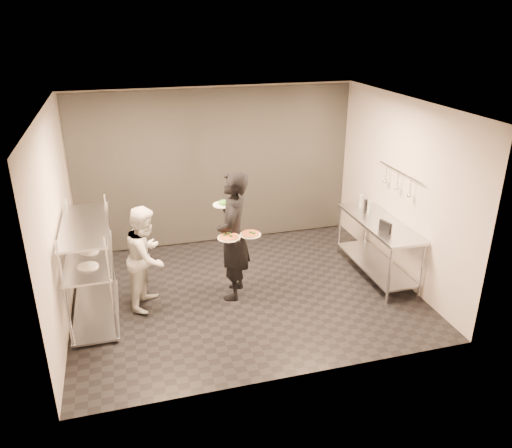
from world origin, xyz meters
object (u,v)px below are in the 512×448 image
object	(u,v)px
waiter	(233,236)
bottle_green	(361,201)
chef	(147,257)
pizza_plate_far	(250,234)
prep_counter	(378,239)
bottle_clear	(369,207)
pass_rack	(90,265)
pos_monitor	(385,227)
salad_plate	(223,204)
pizza_plate_near	(229,237)
bottle_dark	(366,205)

from	to	relation	value
waiter	bottle_green	world-z (taller)	waiter
chef	pizza_plate_far	bearing A→B (deg)	-76.41
chef	prep_counter	bearing A→B (deg)	-67.42
chef	bottle_clear	world-z (taller)	chef
pass_rack	bottle_clear	distance (m)	4.36
waiter	bottle_clear	world-z (taller)	waiter
pos_monitor	chef	bearing A→B (deg)	159.97
chef	pos_monitor	xyz separation A→B (m)	(3.45, -0.45, 0.25)
pass_rack	waiter	distance (m)	2.00
pass_rack	chef	size ratio (longest dim) A/B	1.06
pos_monitor	waiter	bearing A→B (deg)	158.05
salad_plate	bottle_clear	distance (m)	2.46
pizza_plate_far	chef	bearing A→B (deg)	169.90
pass_rack	bottle_clear	world-z (taller)	pass_rack
pass_rack	pos_monitor	size ratio (longest dim) A/B	7.02
prep_counter	bottle_green	world-z (taller)	bottle_green
chef	bottle_clear	distance (m)	3.61
pizza_plate_near	bottle_dark	distance (m)	2.55
prep_counter	bottle_clear	xyz separation A→B (m)	(0.01, 0.38, 0.40)
pizza_plate_far	salad_plate	distance (m)	0.61
bottle_green	bottle_clear	bearing A→B (deg)	-86.98
pass_rack	pos_monitor	distance (m)	4.23
prep_counter	bottle_green	bearing A→B (deg)	90.31
pass_rack	pizza_plate_near	bearing A→B (deg)	-6.69
prep_counter	bottle_green	xyz separation A→B (m)	(-0.00, 0.64, 0.40)
pizza_plate_far	bottle_green	xyz separation A→B (m)	(2.13, 0.83, -0.01)
bottle_dark	pass_rack	bearing A→B (deg)	-173.63
prep_counter	pos_monitor	size ratio (longest dim) A/B	7.89
salad_plate	bottle_dark	size ratio (longest dim) A/B	1.59
pass_rack	salad_plate	distance (m)	2.02
salad_plate	bottle_dark	bearing A→B (deg)	5.69
salad_plate	prep_counter	bearing A→B (deg)	-5.66
bottle_clear	bottle_dark	world-z (taller)	bottle_clear
pass_rack	pos_monitor	bearing A→B (deg)	-5.10
pizza_plate_near	pos_monitor	xyz separation A→B (m)	(2.33, -0.16, -0.05)
pos_monitor	bottle_dark	bearing A→B (deg)	69.62
pizza_plate_far	pos_monitor	xyz separation A→B (m)	(2.01, -0.19, -0.04)
prep_counter	bottle_green	distance (m)	0.76
pizza_plate_near	prep_counter	bearing A→B (deg)	5.20
chef	bottle_green	size ratio (longest dim) A/B	6.86
waiter	chef	size ratio (longest dim) A/B	1.28
prep_counter	bottle_dark	distance (m)	0.62
prep_counter	chef	world-z (taller)	chef
pass_rack	pizza_plate_near	distance (m)	1.91
pos_monitor	bottle_green	size ratio (longest dim) A/B	1.04
waiter	pizza_plate_far	size ratio (longest dim) A/B	6.41
salad_plate	bottle_dark	world-z (taller)	salad_plate
bottle_dark	bottle_green	bearing A→B (deg)	90.03
pizza_plate_near	bottle_clear	xyz separation A→B (m)	(2.46, 0.60, -0.03)
salad_plate	bottle_green	world-z (taller)	salad_plate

